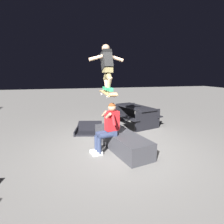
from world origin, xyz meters
name	(u,v)px	position (x,y,z in m)	size (l,w,h in m)	color
ground_plane	(117,148)	(0.00, 0.00, 0.00)	(40.00, 40.00, 0.00)	slate
ledge_box_main	(121,140)	(-0.04, -0.10, 0.22)	(2.09, 0.68, 0.44)	#38383D
person_sitting_on_ledge	(108,126)	(-0.15, 0.28, 0.70)	(0.59, 0.78, 1.28)	#2D3856
skateboard	(108,93)	(0.00, 0.26, 1.51)	(1.03, 0.27, 0.13)	#AD8451
skater_airborne	(107,65)	(0.05, 0.26, 2.20)	(0.63, 0.89, 1.12)	#2D9E66
kicker_ramp	(89,130)	(1.64, 0.58, 0.05)	(1.29, 1.11, 0.31)	black
picnic_table_back	(135,112)	(2.03, -1.28, 0.50)	(2.01, 1.76, 0.75)	black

